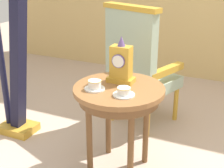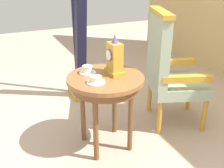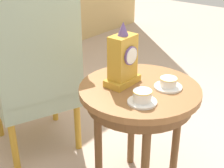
% 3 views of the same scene
% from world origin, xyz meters
% --- Properties ---
extents(side_table, '(0.64, 0.64, 0.67)m').
position_xyz_m(side_table, '(-0.08, -0.03, 0.58)').
color(side_table, brown).
rests_on(side_table, ground).
extents(teacup_left, '(0.14, 0.14, 0.07)m').
position_xyz_m(teacup_left, '(-0.21, -0.13, 0.70)').
color(teacup_left, white).
rests_on(teacup_left, side_table).
extents(teacup_right, '(0.14, 0.14, 0.06)m').
position_xyz_m(teacup_right, '(0.01, -0.15, 0.69)').
color(teacup_right, white).
rests_on(teacup_right, side_table).
extents(mantel_clock, '(0.19, 0.11, 0.34)m').
position_xyz_m(mantel_clock, '(-0.10, 0.07, 0.80)').
color(mantel_clock, gold).
rests_on(mantel_clock, side_table).
extents(armchair, '(0.69, 0.68, 1.14)m').
position_xyz_m(armchair, '(-0.20, 0.69, 0.59)').
color(armchair, '#9EB299').
rests_on(armchair, ground).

